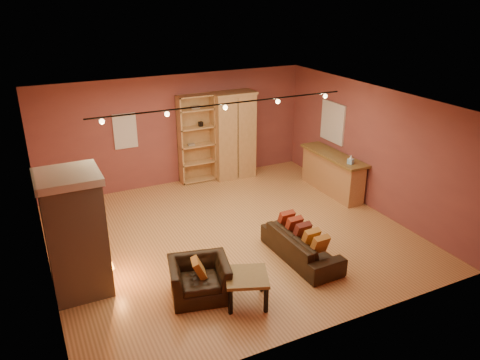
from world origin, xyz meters
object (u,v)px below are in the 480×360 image
fireplace (76,234)px  loveseat (302,241)px  armchair (199,273)px  coffee_table (247,279)px  armoire (233,135)px  bookcase (196,138)px  bar_counter (332,173)px

fireplace → loveseat: (3.86, -0.79, -0.68)m
armchair → coffee_table: 0.80m
fireplace → armchair: (1.71, -1.03, -0.64)m
fireplace → armoire: armoire is taller
armoire → loveseat: armoire is taller
coffee_table → armoire: bearing=66.9°
loveseat → bookcase: bearing=2.9°
bar_counter → armchair: bar_counter is taller
loveseat → coffee_table: bearing=114.6°
armoire → bar_counter: 2.76m
armoire → coffee_table: 5.58m
bar_counter → coffee_table: size_ratio=2.39×
armchair → armoire: bearing=71.9°
coffee_table → bookcase: bearing=77.4°
bookcase → loveseat: bearing=-85.6°
fireplace → coffee_table: bearing=-33.4°
armchair → coffee_table: armchair is taller
armchair → bar_counter: bearing=42.5°
bookcase → bar_counter: bearing=-39.0°
armoire → coffee_table: (-2.17, -5.09, -0.72)m
bar_counter → armchair: bearing=-150.7°
bar_counter → loveseat: size_ratio=1.13×
fireplace → armchair: 2.10m
coffee_table → bar_counter: bearing=38.0°
bookcase → armchair: (-1.80, -4.76, -0.74)m
bookcase → armoire: size_ratio=1.00×
armoire → armchair: 5.42m
fireplace → bar_counter: bearing=13.6°
armoire → loveseat: size_ratio=1.25×
fireplace → bar_counter: size_ratio=1.02×
armoire → bar_counter: bearing=-49.5°
armchair → fireplace: bearing=162.1°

